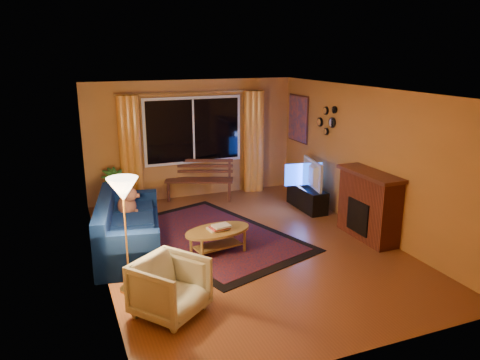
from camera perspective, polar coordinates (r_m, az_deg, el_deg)
name	(u,v)px	position (r m, az deg, el deg)	size (l,w,h in m)	color
floor	(247,247)	(7.70, 0.84, -8.19)	(4.50, 6.00, 0.02)	brown
ceiling	(248,90)	(7.07, 0.92, 10.86)	(4.50, 6.00, 0.02)	white
wall_back	(193,139)	(10.06, -5.77, 4.96)	(4.50, 0.02, 2.50)	#C2803C
wall_left	(97,188)	(6.77, -17.07, -0.92)	(0.02, 6.00, 2.50)	#C2803C
wall_right	(368,160)	(8.39, 15.28, 2.35)	(0.02, 6.00, 2.50)	#C2803C
window	(193,130)	(9.96, -5.70, 6.03)	(2.00, 0.02, 1.30)	black
curtain_rod	(193,92)	(9.82, -5.75, 10.60)	(0.03, 0.03, 3.20)	#BF8C3F
curtain_left	(130,151)	(9.68, -13.24, 3.42)	(0.36, 0.36, 2.24)	orange
curtain_right	(253,142)	(10.41, 1.63, 4.67)	(0.36, 0.36, 2.24)	orange
bench	(200,190)	(10.00, -4.96, -1.20)	(1.42, 0.42, 0.43)	#492218
potted_plant	(115,192)	(9.33, -15.05, -1.40)	(0.51, 0.51, 0.90)	#235B1E
sofa	(129,225)	(7.58, -13.37, -5.40)	(0.91, 2.13, 0.86)	#081744
dog	(127,203)	(7.97, -13.64, -2.74)	(0.30, 0.41, 0.44)	brown
armchair	(170,285)	(5.78, -8.54, -12.53)	(0.75, 0.70, 0.77)	beige
floor_lamp	(126,235)	(6.26, -13.73, -6.58)	(0.26, 0.26, 1.56)	#BF8C3F
rug	(212,236)	(8.08, -3.40, -6.85)	(2.08, 3.29, 0.02)	maroon
coffee_table	(218,241)	(7.40, -2.72, -7.46)	(1.08, 1.08, 0.39)	olive
tv_console	(307,198)	(9.49, 8.16, -2.16)	(0.36, 1.08, 0.45)	black
television	(308,174)	(9.35, 8.28, 0.76)	(0.96, 0.13, 0.55)	black
fireplace	(369,207)	(8.15, 15.42, -3.18)	(0.40, 1.20, 1.10)	maroon
mirror_cluster	(326,119)	(9.31, 10.48, 7.36)	(0.06, 0.60, 0.56)	black
painting	(298,119)	(10.32, 7.08, 7.44)	(0.04, 0.76, 0.96)	#D9572B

